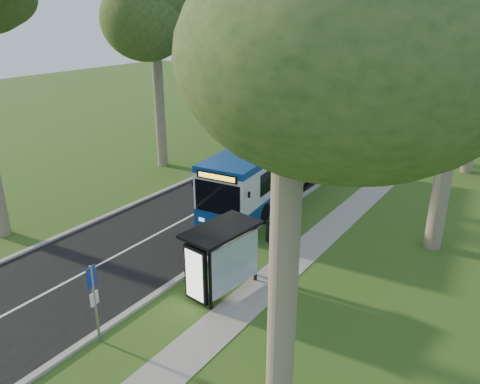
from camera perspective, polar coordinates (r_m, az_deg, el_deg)
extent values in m
plane|color=#38591B|center=(20.33, -2.93, -7.67)|extent=(120.00, 120.00, 0.00)
cube|color=black|center=(29.72, 3.26, 1.98)|extent=(7.00, 100.00, 0.02)
cube|color=#9E9B93|center=(28.18, 9.36, 0.73)|extent=(0.25, 100.00, 0.12)
cube|color=#9E9B93|center=(31.54, -2.20, 3.26)|extent=(0.25, 100.00, 0.12)
cube|color=white|center=(29.71, 3.26, 2.01)|extent=(0.12, 100.00, 0.00)
cube|color=gray|center=(27.19, 15.06, -0.63)|extent=(1.50, 100.00, 0.02)
cube|color=white|center=(26.19, 4.20, 3.46)|extent=(3.81, 12.54, 2.93)
cube|color=navy|center=(26.54, 4.14, 1.29)|extent=(3.85, 12.57, 0.82)
cube|color=navy|center=(25.82, 4.27, 6.20)|extent=(3.85, 12.57, 0.33)
cube|color=black|center=(21.32, -4.20, -0.45)|extent=(2.31, 0.29, 1.49)
cube|color=yellow|center=(20.93, -4.33, 2.13)|extent=(1.84, 0.21, 0.23)
cube|color=black|center=(21.94, -3.99, -3.89)|extent=(2.47, 0.37, 0.31)
cylinder|color=black|center=(24.26, -2.81, -1.26)|extent=(0.40, 1.09, 1.07)
cylinder|color=black|center=(23.04, 1.85, -2.51)|extent=(0.40, 1.09, 1.07)
cylinder|color=black|center=(30.13, 5.67, 3.24)|extent=(0.40, 1.09, 1.07)
cylinder|color=black|center=(29.15, 9.68, 2.41)|extent=(0.40, 1.09, 1.07)
cylinder|color=gray|center=(15.47, -17.25, -12.99)|extent=(0.09, 0.09, 2.75)
cube|color=#0D2597|center=(14.95, -17.66, -9.85)|extent=(0.12, 0.38, 0.68)
cylinder|color=yellow|center=(14.89, -17.82, -9.26)|extent=(0.06, 0.24, 0.24)
cube|color=white|center=(15.35, -17.34, -12.31)|extent=(0.11, 0.33, 0.44)
cube|color=black|center=(16.33, -3.08, -10.65)|extent=(0.11, 0.11, 2.41)
cube|color=black|center=(18.09, 1.68, -7.22)|extent=(0.11, 0.11, 2.41)
cube|color=black|center=(16.90, -2.26, -4.56)|extent=(1.92, 3.11, 0.12)
cube|color=silver|center=(17.10, -0.35, -8.65)|extent=(0.32, 2.45, 1.93)
cube|color=black|center=(16.58, -5.00, -10.18)|extent=(1.02, 0.27, 2.12)
cube|color=white|center=(16.52, -5.19, -10.31)|extent=(0.82, 0.11, 1.88)
cube|color=black|center=(17.94, -0.85, -10.32)|extent=(0.56, 1.77, 0.06)
cylinder|color=black|center=(21.34, 3.86, -4.78)|extent=(0.52, 0.52, 0.94)
cylinder|color=black|center=(21.12, 3.89, -3.59)|extent=(0.56, 0.56, 0.05)
imported|color=silver|center=(43.67, 8.20, 9.23)|extent=(2.77, 5.15, 1.67)
imported|color=#B1B4B9|center=(44.33, 7.81, 9.30)|extent=(3.24, 4.70, 1.47)
cylinder|color=#7A6B56|center=(31.04, -9.94, 12.65)|extent=(0.66, 0.66, 10.63)
cylinder|color=#7A6B56|center=(38.03, 2.52, 14.14)|extent=(0.65, 0.65, 10.17)
ellipsoid|color=#29491C|center=(37.74, 2.67, 22.27)|extent=(5.20, 5.20, 6.97)
cylinder|color=#7A6B56|center=(47.57, 7.04, 16.77)|extent=(0.71, 0.71, 12.33)
cylinder|color=#7A6B56|center=(55.74, 14.35, 16.29)|extent=(0.68, 0.68, 11.05)
cylinder|color=#7A6B56|center=(10.15, 5.57, -3.97)|extent=(0.68, 0.68, 11.06)
cylinder|color=#7A6B56|center=(20.68, 24.79, 9.76)|extent=(0.72, 0.72, 12.76)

